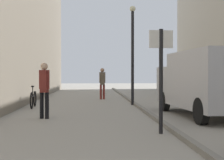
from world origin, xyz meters
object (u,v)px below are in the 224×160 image
at_px(delivery_van, 205,82).
at_px(lamp_post, 133,48).
at_px(pedestrian_mid_block, 44,86).
at_px(pedestrian_main_foreground, 102,81).
at_px(street_sign_post, 161,72).
at_px(bicycle_leaning, 33,99).

height_order(delivery_van, lamp_post, lamp_post).
relative_size(pedestrian_mid_block, delivery_van, 0.34).
bearing_deg(pedestrian_main_foreground, lamp_post, -81.25).
relative_size(street_sign_post, bicycle_leaning, 1.47).
xyz_separation_m(pedestrian_main_foreground, lamp_post, (1.34, -3.66, 1.66)).
xyz_separation_m(delivery_van, street_sign_post, (-2.23, -3.20, 0.33)).
distance_m(delivery_van, street_sign_post, 3.91).
xyz_separation_m(pedestrian_mid_block, bicycle_leaning, (-1.01, 3.66, -0.69)).
bearing_deg(delivery_van, street_sign_post, -128.69).
bearing_deg(street_sign_post, lamp_post, -95.69).
bearing_deg(pedestrian_mid_block, street_sign_post, -25.60).
xyz_separation_m(lamp_post, bicycle_leaning, (-4.54, -1.02, -2.34)).
height_order(lamp_post, bicycle_leaning, lamp_post).
distance_m(delivery_van, lamp_post, 5.09).
bearing_deg(bicycle_leaning, street_sign_post, -59.21).
bearing_deg(street_sign_post, delivery_van, -128.80).
distance_m(delivery_van, bicycle_leaning, 7.42).
bearing_deg(street_sign_post, pedestrian_mid_block, -45.86).
xyz_separation_m(pedestrian_mid_block, street_sign_post, (3.30, -2.96, 0.47)).
height_order(pedestrian_main_foreground, lamp_post, lamp_post).
bearing_deg(street_sign_post, pedestrian_main_foreground, -88.35).
distance_m(pedestrian_mid_block, lamp_post, 6.08).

